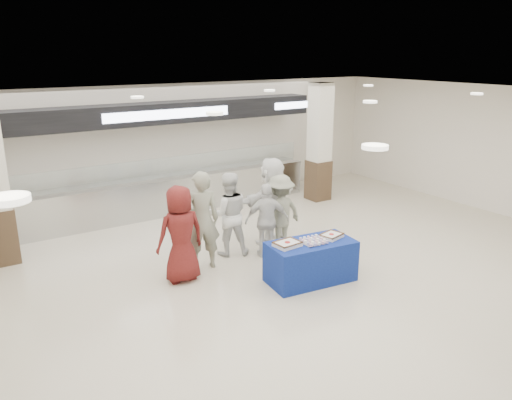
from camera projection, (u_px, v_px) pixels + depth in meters
ground at (296, 293)px, 8.58m from camera, size 14.00×14.00×0.00m
serving_line at (166, 168)px, 12.57m from camera, size 8.70×0.85×2.80m
column_right at (319, 145)px, 13.60m from camera, size 0.55×0.55×3.20m
display_table at (311, 261)px, 8.94m from camera, size 1.63×0.96×0.75m
sheet_cake_left at (287, 244)px, 8.63m from camera, size 0.46×0.37×0.09m
sheet_cake_right at (331, 235)px, 9.03m from camera, size 0.45×0.39×0.09m
cupcake_tray at (314, 241)px, 8.79m from camera, size 0.44×0.35×0.07m
civilian_maroon at (181, 234)px, 8.82m from camera, size 0.88×0.59×1.77m
soldier_a at (201, 220)px, 9.33m from camera, size 0.79×0.62×1.90m
chef_tall at (228, 214)px, 9.99m from camera, size 1.01×0.90×1.72m
chef_short at (267, 220)px, 9.94m from camera, size 0.96×0.69×1.51m
soldier_b at (280, 213)px, 10.25m from camera, size 1.08×0.67×1.61m
civilian_white at (272, 200)px, 10.64m from camera, size 1.82×0.97×1.87m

